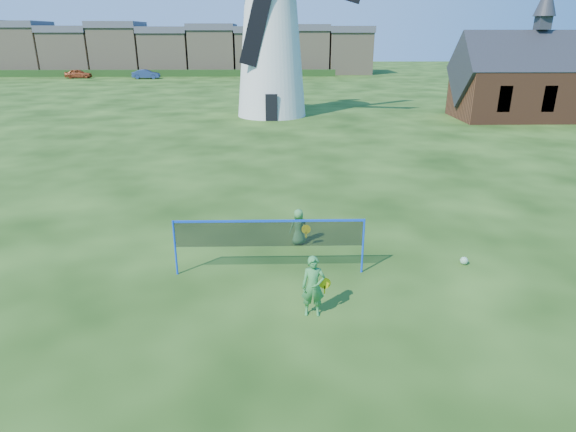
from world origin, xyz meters
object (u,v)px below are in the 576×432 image
(player_girl, at_px, (313,286))
(play_ball, at_px, (464,261))
(badminton_net, at_px, (269,234))
(car_left, at_px, (78,74))
(windmill, at_px, (271,40))
(player_boy, at_px, (299,227))
(chapel, at_px, (533,82))
(car_right, at_px, (146,74))

(player_girl, xyz_separation_m, play_ball, (4.45, 2.50, -0.62))
(badminton_net, height_order, play_ball, badminton_net)
(player_girl, bearing_deg, badminton_net, 118.32)
(badminton_net, xyz_separation_m, play_ball, (5.47, 0.41, -1.03))
(car_left, bearing_deg, play_ball, -156.48)
(windmill, distance_m, play_ball, 28.01)
(badminton_net, height_order, player_boy, badminton_net)
(chapel, distance_m, car_left, 61.62)
(chapel, distance_m, play_ball, 28.72)
(player_boy, bearing_deg, chapel, -144.53)
(badminton_net, height_order, player_girl, badminton_net)
(badminton_net, bearing_deg, chapel, 52.41)
(car_right, bearing_deg, badminton_net, -166.77)
(player_boy, height_order, car_right, car_right)
(windmill, relative_size, play_ball, 77.08)
(play_ball, relative_size, car_left, 0.06)
(chapel, height_order, car_right, chapel)
(play_ball, distance_m, car_right, 66.30)
(player_boy, relative_size, car_left, 0.30)
(player_girl, relative_size, player_boy, 1.30)
(badminton_net, relative_size, player_boy, 4.49)
(windmill, height_order, player_boy, windmill)
(chapel, relative_size, car_left, 3.03)
(badminton_net, distance_m, player_girl, 2.36)
(player_girl, bearing_deg, play_ball, 31.60)
(windmill, distance_m, player_boy, 25.87)
(chapel, bearing_deg, badminton_net, -127.59)
(car_left, xyz_separation_m, car_right, (10.23, -1.06, 0.00))
(car_left, bearing_deg, car_right, -101.26)
(windmill, xyz_separation_m, car_right, (-18.70, 34.80, -5.02))
(player_girl, bearing_deg, windmill, 94.60)
(car_right, bearing_deg, play_ball, -162.14)
(chapel, distance_m, player_boy, 29.99)
(player_girl, distance_m, car_left, 71.85)
(play_ball, bearing_deg, player_girl, -150.67)
(chapel, bearing_deg, car_left, 142.13)
(player_girl, height_order, player_boy, player_girl)
(player_boy, distance_m, play_ball, 4.87)
(player_girl, bearing_deg, player_boy, 94.50)
(windmill, height_order, badminton_net, windmill)
(player_boy, bearing_deg, car_left, -79.90)
(car_left, relative_size, car_right, 0.96)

